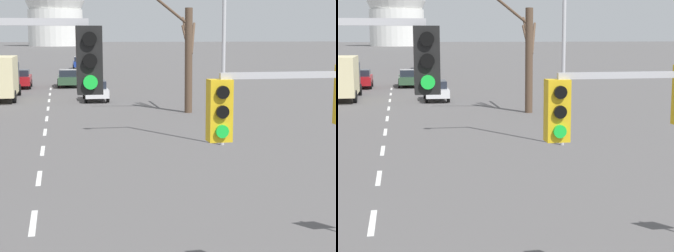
{
  "view_description": "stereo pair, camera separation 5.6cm",
  "coord_description": "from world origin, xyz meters",
  "views": [
    {
      "loc": [
        0.74,
        -4.76,
        4.61
      ],
      "look_at": [
        2.52,
        4.38,
        3.11
      ],
      "focal_mm": 60.0,
      "sensor_mm": 36.0,
      "label": 1
    },
    {
      "loc": [
        0.79,
        -4.77,
        4.61
      ],
      "look_at": [
        2.52,
        4.38,
        3.11
      ],
      "focal_mm": 60.0,
      "sensor_mm": 36.0,
      "label": 2
    }
  ],
  "objects": [
    {
      "name": "lane_stripe_1",
      "position": [
        0.0,
        9.04,
        0.0
      ],
      "size": [
        0.16,
        2.0,
        0.01
      ],
      "primitive_type": "cube",
      "color": "silver",
      "rests_on": "ground_plane"
    },
    {
      "name": "lane_stripe_2",
      "position": [
        0.0,
        13.54,
        0.0
      ],
      "size": [
        0.16,
        2.0,
        0.01
      ],
      "primitive_type": "cube",
      "color": "silver",
      "rests_on": "ground_plane"
    },
    {
      "name": "lane_stripe_3",
      "position": [
        0.0,
        18.04,
        0.0
      ],
      "size": [
        0.16,
        2.0,
        0.01
      ],
      "primitive_type": "cube",
      "color": "silver",
      "rests_on": "ground_plane"
    },
    {
      "name": "lane_stripe_4",
      "position": [
        0.0,
        22.54,
        0.0
      ],
      "size": [
        0.16,
        2.0,
        0.01
      ],
      "primitive_type": "cube",
      "color": "silver",
      "rests_on": "ground_plane"
    },
    {
      "name": "lane_stripe_5",
      "position": [
        0.0,
        27.04,
        0.0
      ],
      "size": [
        0.16,
        2.0,
        0.01
      ],
      "primitive_type": "cube",
      "color": "silver",
      "rests_on": "ground_plane"
    },
    {
      "name": "lane_stripe_6",
      "position": [
        0.0,
        31.54,
        0.0
      ],
      "size": [
        0.16,
        2.0,
        0.01
      ],
      "primitive_type": "cube",
      "color": "silver",
      "rests_on": "ground_plane"
    },
    {
      "name": "lane_stripe_7",
      "position": [
        0.0,
        36.04,
        0.0
      ],
      "size": [
        0.16,
        2.0,
        0.01
      ],
      "primitive_type": "cube",
      "color": "silver",
      "rests_on": "ground_plane"
    },
    {
      "name": "lane_stripe_8",
      "position": [
        0.0,
        40.54,
        0.0
      ],
      "size": [
        0.16,
        2.0,
        0.01
      ],
      "primitive_type": "cube",
      "color": "silver",
      "rests_on": "ground_plane"
    },
    {
      "name": "lane_stripe_9",
      "position": [
        0.0,
        45.04,
        0.0
      ],
      "size": [
        0.16,
        2.0,
        0.01
      ],
      "primitive_type": "cube",
      "color": "silver",
      "rests_on": "ground_plane"
    },
    {
      "name": "traffic_signal_near_right",
      "position": [
        4.5,
        3.47,
        3.22
      ],
      "size": [
        2.5,
        0.34,
        4.25
      ],
      "color": "#B2B2B7",
      "rests_on": "ground_plane"
    },
    {
      "name": "street_lamp_right",
      "position": [
        7.04,
        17.84,
        4.88
      ],
      "size": [
        2.37,
        0.36,
        7.85
      ],
      "color": "#B2B2B7",
      "rests_on": "ground_plane"
    },
    {
      "name": "sedan_near_left",
      "position": [
        3.28,
        35.38,
        0.76
      ],
      "size": [
        1.7,
        4.09,
        1.45
      ],
      "color": "silver",
      "rests_on": "ground_plane"
    },
    {
      "name": "sedan_near_right",
      "position": [
        -2.53,
        46.35,
        0.84
      ],
      "size": [
        1.74,
        4.11,
        1.63
      ],
      "color": "maroon",
      "rests_on": "ground_plane"
    },
    {
      "name": "sedan_far_left",
      "position": [
        3.63,
        74.86,
        0.84
      ],
      "size": [
        1.82,
        4.51,
        1.68
      ],
      "color": "navy",
      "rests_on": "ground_plane"
    },
    {
      "name": "sedan_far_right",
      "position": [
        1.57,
        47.04,
        0.79
      ],
      "size": [
        1.97,
        4.44,
        1.56
      ],
      "color": "#2D4C33",
      "rests_on": "ground_plane"
    },
    {
      "name": "delivery_truck",
      "position": [
        -3.42,
        37.28,
        1.7
      ],
      "size": [
        2.44,
        7.2,
        3.14
      ],
      "color": "#333842",
      "rests_on": "ground_plane"
    },
    {
      "name": "bare_tree_right_near",
      "position": [
        8.34,
        28.15,
        3.46
      ],
      "size": [
        3.63,
        3.36,
        7.12
      ],
      "color": "brown",
      "rests_on": "ground_plane"
    },
    {
      "name": "capitol_dome",
      "position": [
        0.0,
        248.79,
        18.01
      ],
      "size": [
        26.18,
        26.18,
        36.98
      ],
      "color": "silver",
      "rests_on": "ground_plane"
    }
  ]
}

